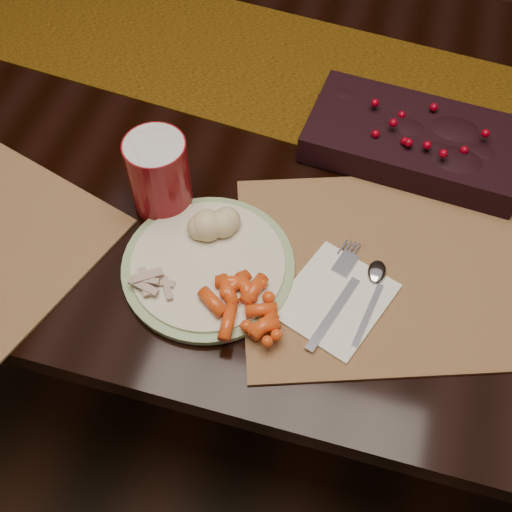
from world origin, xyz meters
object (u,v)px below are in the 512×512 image
(baby_carrots, at_px, (237,303))
(napkin, at_px, (335,299))
(red_cup, at_px, (159,174))
(turkey_shreds, at_px, (157,282))
(placemat_main, at_px, (404,266))
(centerpiece, at_px, (416,137))
(dining_table, at_px, (281,259))
(dinner_plate, at_px, (208,265))
(mashed_potatoes, at_px, (217,224))

(baby_carrots, height_order, napkin, baby_carrots)
(red_cup, bearing_deg, baby_carrots, -43.29)
(napkin, bearing_deg, baby_carrots, -136.11)
(turkey_shreds, distance_m, red_cup, 0.17)
(placemat_main, bearing_deg, napkin, -153.49)
(napkin, xyz_separation_m, red_cup, (-0.30, 0.11, 0.06))
(baby_carrots, bearing_deg, red_cup, 136.71)
(centerpiece, height_order, napkin, centerpiece)
(baby_carrots, relative_size, red_cup, 0.83)
(centerpiece, xyz_separation_m, baby_carrots, (-0.19, -0.37, -0.01))
(dining_table, relative_size, turkey_shreds, 25.91)
(dining_table, xyz_separation_m, turkey_shreds, (-0.10, -0.35, 0.40))
(dinner_plate, distance_m, turkey_shreds, 0.08)
(placemat_main, xyz_separation_m, dinner_plate, (-0.28, -0.08, 0.01))
(centerpiece, height_order, dinner_plate, centerpiece)
(centerpiece, bearing_deg, mashed_potatoes, -134.68)
(placemat_main, distance_m, mashed_potatoes, 0.28)
(baby_carrots, bearing_deg, centerpiece, 62.56)
(red_cup, bearing_deg, napkin, -19.33)
(dining_table, xyz_separation_m, dinner_plate, (-0.05, -0.29, 0.39))
(placemat_main, bearing_deg, mashed_potatoes, 167.18)
(centerpiece, height_order, red_cup, red_cup)
(centerpiece, bearing_deg, red_cup, -149.59)
(mashed_potatoes, bearing_deg, placemat_main, 6.01)
(baby_carrots, relative_size, mashed_potatoes, 1.18)
(dining_table, distance_m, red_cup, 0.51)
(dining_table, xyz_separation_m, mashed_potatoes, (-0.05, -0.24, 0.42))
(dining_table, relative_size, mashed_potatoes, 20.14)
(dining_table, height_order, baby_carrots, baby_carrots)
(napkin, bearing_deg, dining_table, 136.66)
(dinner_plate, distance_m, baby_carrots, 0.09)
(placemat_main, distance_m, napkin, 0.12)
(dining_table, xyz_separation_m, napkin, (0.14, -0.30, 0.38))
(dinner_plate, bearing_deg, baby_carrots, -43.26)
(turkey_shreds, bearing_deg, napkin, 11.85)
(napkin, bearing_deg, red_cup, -178.63)
(dining_table, bearing_deg, turkey_shreds, -106.57)
(dining_table, relative_size, red_cup, 14.07)
(placemat_main, bearing_deg, baby_carrots, -165.36)
(dining_table, bearing_deg, centerpiece, 5.79)
(baby_carrots, distance_m, turkey_shreds, 0.12)
(dinner_plate, relative_size, baby_carrots, 2.41)
(dining_table, distance_m, turkey_shreds, 0.54)
(dinner_plate, relative_size, red_cup, 1.99)
(mashed_potatoes, height_order, turkey_shreds, mashed_potatoes)
(placemat_main, height_order, mashed_potatoes, mashed_potatoes)
(dining_table, xyz_separation_m, centerpiece, (0.21, 0.02, 0.41))
(red_cup, bearing_deg, mashed_potatoes, -24.23)
(dinner_plate, bearing_deg, napkin, -1.13)
(dining_table, xyz_separation_m, red_cup, (-0.15, -0.19, 0.44))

